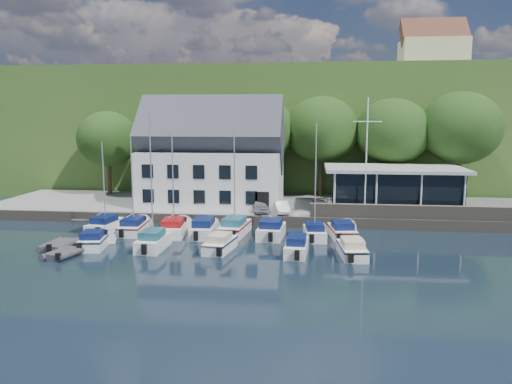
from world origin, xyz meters
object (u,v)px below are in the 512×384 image
car_dgrey (320,206)px  boat_r1_6 (315,187)px  boat_r2_3 (297,244)px  dinghy_1 (64,252)px  boat_r1_4 (234,179)px  dinghy_0 (59,244)px  boat_r1_7 (342,229)px  car_silver (259,205)px  club_pavilion (393,188)px  boat_r2_1 (151,188)px  car_white (281,207)px  boat_r2_0 (94,239)px  flagpole (366,157)px  boat_r1_3 (204,227)px  boat_r2_4 (352,247)px  boat_r2_2 (220,242)px  boat_r1_5 (271,228)px  car_blue (344,205)px  boat_r1_0 (104,182)px  boat_r1_1 (132,184)px  boat_r1_2 (173,184)px  harbor_building (213,162)px

car_dgrey → boat_r1_6: boat_r1_6 is taller
boat_r2_3 → dinghy_1: bearing=-167.9°
boat_r1_4 → dinghy_0: 14.68m
boat_r1_7 → car_silver: bearing=136.9°
club_pavilion → boat_r2_1: boat_r2_1 is taller
car_white → boat_r2_0: bearing=-154.6°
flagpole → boat_r1_4: 12.39m
boat_r1_3 → boat_r2_1: 6.79m
boat_r2_1 → boat_r2_4: 15.40m
club_pavilion → dinghy_1: (-25.51, -16.40, -2.71)m
boat_r1_3 → boat_r2_4: 12.95m
boat_r1_7 → boat_r2_3: 6.44m
boat_r2_1 → dinghy_0: (-7.22, -0.71, -4.35)m
car_dgrey → boat_r2_2: size_ratio=0.72×
car_white → boat_r1_5: 5.70m
car_white → boat_r1_3: size_ratio=0.53×
dinghy_0 → dinghy_1: bearing=-52.1°
flagpole → boat_r2_0: size_ratio=2.28×
boat_r1_7 → boat_r2_0: bearing=-172.6°
car_blue → boat_r1_0: size_ratio=0.43×
flagpole → boat_r2_4: 11.99m
club_pavilion → boat_r1_0: boat_r1_0 is taller
boat_r1_1 → boat_r1_4: 8.79m
car_dgrey → car_blue: bearing=6.9°
flagpole → boat_r1_5: flagpole is taller
boat_r1_2 → boat_r2_3: (10.59, -4.82, -3.66)m
car_white → boat_r1_3: car_white is taller
dinghy_0 → car_white: bearing=36.5°
boat_r1_4 → dinghy_0: boat_r1_4 is taller
dinghy_1 → boat_r1_0: bearing=105.2°
boat_r1_2 → boat_r2_1: (-0.28, -4.78, 0.36)m
car_white → dinghy_0: bearing=-157.8°
club_pavilion → dinghy_1: bearing=-147.3°
boat_r1_0 → dinghy_1: (0.29, -8.07, -4.01)m
harbor_building → boat_r1_0: (-7.80, -8.83, -1.00)m
boat_r1_3 → boat_r1_6: (9.28, -0.07, 3.51)m
boat_r2_1 → boat_r1_5: bearing=29.8°
boat_r2_0 → boat_r2_4: boat_r2_0 is taller
boat_r1_5 → dinghy_1: 16.19m
car_dgrey → boat_r1_4: (-7.27, -5.60, 3.19)m
boat_r2_0 → boat_r2_4: 19.52m
boat_r1_0 → boat_r2_3: bearing=-9.9°
boat_r1_6 → boat_r2_2: boat_r1_6 is taller
flagpole → boat_r1_7: bearing=-115.1°
boat_r1_4 → boat_r2_1: size_ratio=1.01×
harbor_building → boat_r2_4: bearing=-47.7°
boat_r1_5 → boat_r2_0: size_ratio=1.24×
boat_r1_5 → boat_r1_6: (3.58, -0.10, 3.50)m
boat_r2_4 → car_white: bearing=112.5°
boat_r1_0 → boat_r1_5: boat_r1_0 is taller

